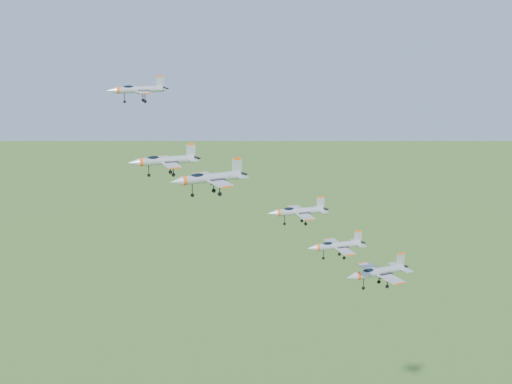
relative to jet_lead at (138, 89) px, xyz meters
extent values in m
cylinder|color=#AAB0B7|center=(0.35, 0.07, -0.03)|extent=(8.95, 2.96, 1.28)
cone|color=#AAB0B7|center=(-4.88, -0.95, -0.03)|extent=(1.99, 1.60, 1.28)
cone|color=black|center=(5.38, 1.05, -0.03)|extent=(1.56, 1.33, 1.09)
ellipsoid|color=black|center=(-1.78, -0.35, 0.45)|extent=(2.31, 1.32, 0.81)
cube|color=#AAB0B7|center=(1.07, -2.60, -0.28)|extent=(3.06, 4.69, 0.14)
cube|color=#AAB0B7|center=(0.01, 2.81, -0.28)|extent=(3.06, 4.69, 0.14)
cube|color=#AAB0B7|center=(4.31, 0.84, 1.30)|extent=(1.47, 0.40, 2.07)
cube|color=#E65210|center=(4.31, 0.84, 2.39)|extent=(1.09, 0.34, 0.35)
cylinder|color=#AAB0B7|center=(4.82, -12.05, -11.59)|extent=(10.05, 3.31, 1.44)
cone|color=#AAB0B7|center=(-1.05, -13.19, -11.59)|extent=(2.23, 1.79, 1.44)
cone|color=black|center=(10.47, -10.95, -11.59)|extent=(1.75, 1.50, 1.22)
ellipsoid|color=black|center=(2.43, -12.51, -11.05)|extent=(2.59, 1.48, 0.91)
cube|color=#AAB0B7|center=(5.63, -15.05, -11.87)|extent=(3.43, 5.26, 0.15)
cube|color=#AAB0B7|center=(4.45, -8.96, -11.87)|extent=(3.43, 5.26, 0.15)
cube|color=#AAB0B7|center=(9.27, -11.19, -10.10)|extent=(1.65, 0.45, 2.32)
cube|color=#E65210|center=(9.27, -11.19, -8.88)|extent=(1.22, 0.38, 0.39)
cylinder|color=#AAB0B7|center=(10.79, -36.43, -9.50)|extent=(9.20, 4.08, 1.33)
cone|color=#AAB0B7|center=(5.52, -38.12, -9.50)|extent=(2.16, 1.83, 1.33)
cone|color=black|center=(15.87, -34.81, -9.50)|extent=(1.71, 1.52, 1.13)
ellipsoid|color=black|center=(8.64, -37.12, -9.00)|extent=(2.44, 1.60, 0.85)
cube|color=#AAB0B7|center=(11.86, -39.10, -9.76)|extent=(3.62, 5.02, 0.14)
cube|color=#AAB0B7|center=(10.11, -33.63, -9.76)|extent=(3.62, 5.02, 0.14)
cube|color=#AAB0B7|center=(14.80, -35.15, -8.11)|extent=(1.50, 0.59, 2.15)
cube|color=#E65210|center=(14.80, -35.15, -6.99)|extent=(1.12, 0.48, 0.36)
cylinder|color=#AAB0B7|center=(29.56, -11.87, -22.19)|extent=(9.14, 2.28, 1.31)
cone|color=#AAB0B7|center=(24.16, -12.46, -22.19)|extent=(1.94, 1.50, 1.31)
cone|color=black|center=(34.76, -11.30, -22.19)|extent=(1.52, 1.26, 1.11)
ellipsoid|color=black|center=(27.36, -12.11, -21.70)|extent=(2.30, 1.17, 0.83)
cube|color=#AAB0B7|center=(30.07, -14.65, -22.44)|extent=(2.78, 4.65, 0.14)
cube|color=#AAB0B7|center=(29.45, -9.05, -22.44)|extent=(2.78, 4.65, 0.14)
cube|color=#AAB0B7|center=(33.66, -11.42, -20.84)|extent=(1.51, 0.28, 2.11)
cube|color=#E65210|center=(33.66, -11.42, -19.73)|extent=(1.11, 0.26, 0.35)
cylinder|color=#AAB0B7|center=(33.48, -25.40, -24.75)|extent=(8.24, 2.43, 1.18)
cone|color=#AAB0B7|center=(28.65, -26.16, -24.75)|extent=(1.79, 1.42, 1.18)
cone|color=black|center=(38.13, -24.67, -24.75)|extent=(1.41, 1.19, 1.00)
ellipsoid|color=black|center=(31.51, -25.71, -24.31)|extent=(2.10, 1.15, 0.75)
cube|color=#AAB0B7|center=(34.05, -27.88, -24.98)|extent=(2.68, 4.26, 0.13)
cube|color=#AAB0B7|center=(33.26, -22.87, -24.98)|extent=(2.68, 4.26, 0.13)
cube|color=#AAB0B7|center=(37.15, -24.83, -23.53)|extent=(1.36, 0.32, 1.90)
cube|color=#E65210|center=(37.15, -24.83, -22.53)|extent=(1.00, 0.28, 0.32)
cylinder|color=#AAB0B7|center=(42.64, -20.99, -31.71)|extent=(10.29, 4.62, 1.49)
cone|color=#AAB0B7|center=(36.74, -22.91, -31.71)|extent=(2.43, 2.06, 1.49)
cone|color=black|center=(48.32, -19.14, -31.71)|extent=(1.92, 1.71, 1.27)
ellipsoid|color=black|center=(40.24, -21.77, -31.15)|extent=(2.74, 1.80, 0.95)
cube|color=#AAB0B7|center=(43.86, -23.98, -32.00)|extent=(4.08, 5.62, 0.16)
cube|color=#AAB0B7|center=(41.86, -17.86, -32.00)|extent=(4.08, 5.62, 0.16)
cube|color=#AAB0B7|center=(47.12, -19.53, -30.16)|extent=(1.68, 0.67, 2.41)
cube|color=#E65210|center=(47.12, -19.53, -28.90)|extent=(1.25, 0.54, 0.40)
camera|label=1|loc=(2.05, -138.95, 14.07)|focal=50.00mm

